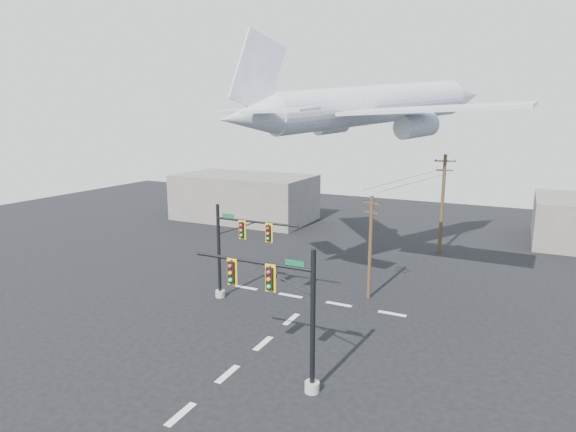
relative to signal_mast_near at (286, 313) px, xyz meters
The scene contains 9 objects.
ground 5.23m from the signal_mast_near, behind, with size 120.00×120.00×0.00m, color black.
lane_markings 7.17m from the signal_mast_near, 123.97° to the left, with size 14.00×21.20×0.01m.
signal_mast_near is the anchor object (origin of this frame).
signal_mast_far 12.44m from the signal_mast_near, 134.17° to the left, with size 6.98×0.80×7.31m.
utility_pole_a 13.79m from the signal_mast_near, 88.79° to the left, with size 1.51×0.70×7.96m.
utility_pole_b 29.36m from the signal_mast_near, 83.86° to the left, with size 2.03×0.40×10.05m.
power_lines 21.97m from the signal_mast_near, 85.43° to the left, with size 4.48×15.39×0.03m.
airliner 21.35m from the signal_mast_near, 93.98° to the left, with size 23.99×26.21×7.38m.
building_left 41.74m from the signal_mast_near, 123.98° to the left, with size 18.00×10.00×6.00m, color slate.
Camera 1 is at (13.39, -19.91, 13.71)m, focal length 30.00 mm.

